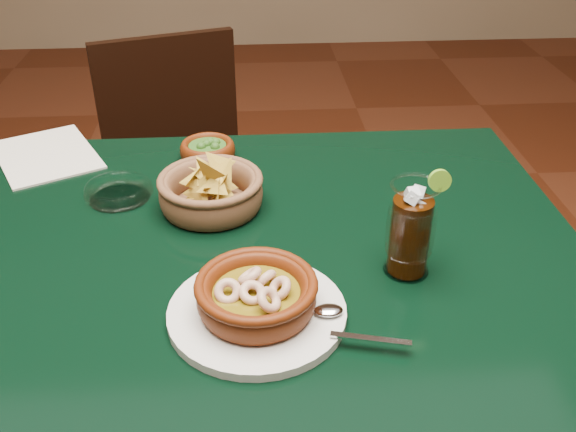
{
  "coord_description": "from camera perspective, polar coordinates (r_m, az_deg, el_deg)",
  "views": [
    {
      "loc": [
        0.08,
        -0.82,
        1.31
      ],
      "look_at": [
        0.14,
        -0.02,
        0.81
      ],
      "focal_mm": 40.0,
      "sensor_mm": 36.0,
      "label": 1
    }
  ],
  "objects": [
    {
      "name": "paper_menu",
      "position": [
        1.34,
        -20.69,
        5.11
      ],
      "size": [
        0.25,
        0.28,
        0.0
      ],
      "color": "beige",
      "rests_on": "dining_table"
    },
    {
      "name": "glass_ashtray",
      "position": [
        1.14,
        -14.82,
        2.12
      ],
      "size": [
        0.12,
        0.12,
        0.03
      ],
      "color": "white",
      "rests_on": "dining_table"
    },
    {
      "name": "dining_chair",
      "position": [
        1.75,
        -9.11,
        2.53
      ],
      "size": [
        0.49,
        0.49,
        0.84
      ],
      "color": "black",
      "rests_on": "ground"
    },
    {
      "name": "cola_drink",
      "position": [
        0.91,
        10.84,
        -1.21
      ],
      "size": [
        0.14,
        0.14,
        0.16
      ],
      "color": "white",
      "rests_on": "dining_table"
    },
    {
      "name": "chip_basket",
      "position": [
        1.07,
        -6.87,
        2.19
      ],
      "size": [
        0.21,
        0.21,
        0.12
      ],
      "color": "brown",
      "rests_on": "dining_table"
    },
    {
      "name": "shrimp_plate",
      "position": [
        0.84,
        -2.77,
        -7.39
      ],
      "size": [
        0.3,
        0.24,
        0.07
      ],
      "color": "silver",
      "rests_on": "dining_table"
    },
    {
      "name": "guacamole_ramekin",
      "position": [
        1.24,
        -7.15,
        5.82
      ],
      "size": [
        0.12,
        0.12,
        0.04
      ],
      "color": "#4B1A06",
      "rests_on": "dining_table"
    },
    {
      "name": "dining_table",
      "position": [
        1.05,
        -7.75,
        -7.05
      ],
      "size": [
        1.2,
        0.8,
        0.75
      ],
      "color": "black",
      "rests_on": "ground"
    }
  ]
}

